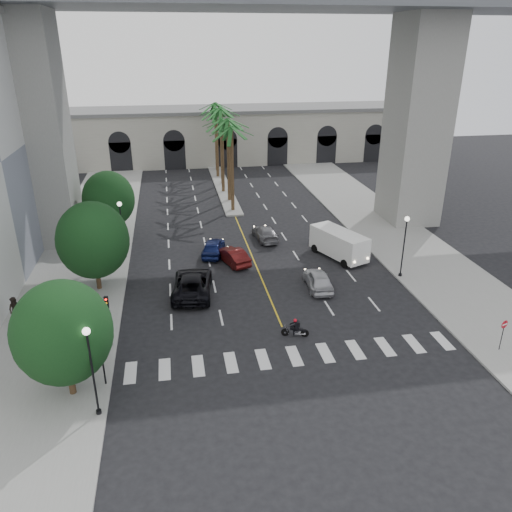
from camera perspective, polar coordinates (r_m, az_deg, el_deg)
The scene contains 30 objects.
ground at distance 33.04m, azimuth 3.77°, elevation -9.87°, with size 140.00×140.00×0.00m, color black.
sidewalk_left at distance 46.24m, azimuth -19.21°, elevation -0.98°, with size 8.00×100.00×0.15m, color gray.
sidewalk_right at distance 50.50m, azimuth 16.50°, elevation 1.41°, with size 8.00×100.00×0.15m, color gray.
median at distance 67.62m, azimuth -3.77°, elevation 7.80°, with size 2.00×24.00×0.20m, color gray.
pier_building at distance 83.27m, azimuth -5.19°, elevation 13.62°, with size 71.00×10.50×8.50m.
bridge at distance 49.91m, azimuth 2.17°, elevation 23.77°, with size 75.00×13.00×26.00m.
palm_a at distance 55.98m, azimuth -2.83°, elevation 14.02°, with size 3.20×3.20×10.30m.
palm_b at distance 59.88m, azimuth -3.24°, elevation 14.88°, with size 3.20×3.20×10.60m.
palm_c at distance 63.84m, azimuth -3.95°, elevation 14.97°, with size 3.20×3.20×10.10m.
palm_d at distance 67.72m, azimuth -4.05°, elevation 16.06°, with size 3.20×3.20×10.90m.
palm_e at distance 71.71m, azimuth -4.60°, elevation 16.08°, with size 3.20×3.20×10.40m.
palm_f at distance 75.66m, azimuth -4.69°, elevation 16.65°, with size 3.20×3.20×10.70m.
street_tree_near at distance 28.31m, azimuth -21.23°, elevation -8.15°, with size 5.20×5.20×6.89m.
street_tree_mid at distance 39.81m, azimuth -18.13°, elevation 1.73°, with size 5.44×5.44×7.21m.
street_tree_far at distance 51.20m, azimuth -16.49°, elevation 6.25°, with size 5.04×5.04×6.68m.
lamp_post_left_near at distance 26.76m, azimuth -18.29°, elevation -11.69°, with size 0.40×0.40×5.35m.
lamp_post_left_far at distance 45.55m, azimuth -15.10°, elevation 3.44°, with size 0.40×0.40×5.35m.
lamp_post_right at distance 42.03m, azimuth 16.59°, elevation 1.60°, with size 0.40×0.40×5.35m.
traffic_signal_near at distance 29.19m, azimuth -17.32°, elevation -10.06°, with size 0.25×0.18×3.65m.
traffic_signal_far at distance 32.60m, azimuth -16.58°, elevation -6.24°, with size 0.25×0.18×3.65m.
motorcycle_rider at distance 33.43m, azimuth 4.59°, elevation -8.26°, with size 1.80×0.66×1.33m.
car_a at distance 39.80m, azimuth 7.13°, elevation -2.69°, with size 1.76×4.38×1.49m, color #B3B3B8.
car_b at distance 43.97m, azimuth -2.67°, elevation 0.01°, with size 1.50×4.30×1.42m, color #4E100F.
car_c at distance 38.88m, azimuth -7.29°, elevation -3.16°, with size 2.86×6.20×1.72m, color black.
car_d at distance 49.36m, azimuth 1.06°, elevation 2.64°, with size 1.87×4.60×1.34m, color slate.
car_e at distance 45.86m, azimuth -4.90°, elevation 1.02°, with size 1.79×4.44×1.51m, color #111B50.
cargo_van at distance 45.48m, azimuth 9.49°, elevation 1.44°, with size 4.21×6.23×2.49m.
pedestrian_a at distance 34.80m, azimuth -19.55°, elevation -7.65°, with size 0.58×0.38×1.58m, color black.
pedestrian_b at distance 38.17m, azimuth -25.79°, elevation -5.59°, with size 0.94×0.73×1.93m, color black.
do_not_enter_sign at distance 34.84m, azimuth 26.44°, elevation -7.50°, with size 0.53×0.21×2.26m.
Camera 1 is at (-6.87, -26.84, 18.01)m, focal length 35.00 mm.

